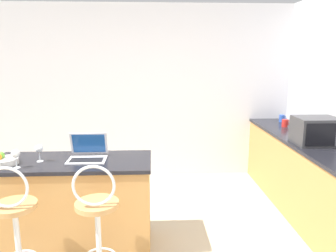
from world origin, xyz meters
TOP-DOWN VIEW (x-y plane):
  - wall_back at (0.00, 2.61)m, footprint 12.00×0.06m
  - breakfast_bar at (-0.44, 0.59)m, footprint 1.47×0.63m
  - counter_right at (2.12, 1.04)m, footprint 0.60×3.11m
  - bar_stool_near at (-0.76, 0.01)m, footprint 0.40×0.40m
  - bar_stool_far at (-0.13, 0.01)m, footprint 0.40×0.40m
  - laptop at (-0.30, 0.64)m, footprint 0.35×0.29m
  - microwave at (2.09, 1.05)m, footprint 0.45×0.37m
  - wine_glass_short at (-0.72, 0.57)m, footprint 0.07×0.07m
  - wine_glass_tall at (-0.86, 0.40)m, footprint 0.07×0.07m
  - mug_blue at (2.23, 2.32)m, footprint 0.10×0.08m
  - mug_red at (2.13, 1.97)m, footprint 0.10×0.08m
  - fruit_bowl at (-1.02, 0.51)m, footprint 0.24×0.24m

SIDE VIEW (x-z plane):
  - counter_right at x=2.12m, z-range 0.00..0.89m
  - breakfast_bar at x=-0.44m, z-range 0.00..0.89m
  - bar_stool_near at x=-0.76m, z-range -0.02..1.04m
  - bar_stool_far at x=-0.13m, z-range -0.02..1.04m
  - fruit_bowl at x=-1.02m, z-range 0.87..0.98m
  - mug_red at x=2.13m, z-range 0.89..0.99m
  - mug_blue at x=2.23m, z-range 0.89..1.00m
  - laptop at x=-0.30m, z-range 0.83..1.07m
  - wine_glass_short at x=-0.72m, z-range 0.93..1.09m
  - wine_glass_tall at x=-0.86m, z-range 0.93..1.10m
  - microwave at x=2.09m, z-range 0.89..1.19m
  - wall_back at x=0.00m, z-range 0.00..2.60m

